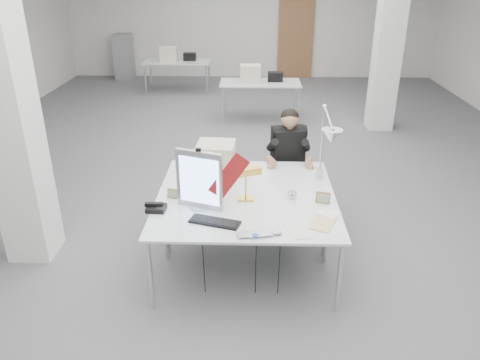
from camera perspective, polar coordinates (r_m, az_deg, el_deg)
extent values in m
cube|color=#515154|center=(6.93, 0.99, 0.08)|extent=(10.00, 14.00, 0.02)
cube|color=silver|center=(13.37, 1.45, 19.22)|extent=(10.00, 0.02, 3.20)
cube|color=white|center=(5.07, -26.42, 7.52)|extent=(0.45, 0.45, 3.20)
cube|color=white|center=(9.22, 17.64, 15.65)|extent=(0.45, 0.45, 3.20)
cube|color=brown|center=(13.41, 6.78, 16.72)|extent=(0.95, 0.08, 2.10)
cube|color=silver|center=(4.36, 0.65, -4.63)|extent=(1.80, 0.90, 0.02)
cube|color=silver|center=(5.16, 0.83, 0.27)|extent=(1.80, 0.90, 0.02)
cube|color=silver|center=(9.54, 2.49, 11.76)|extent=(1.60, 0.80, 0.02)
cube|color=silver|center=(11.84, -7.66, 14.11)|extent=(1.60, 0.80, 0.02)
cube|color=gray|center=(13.62, -13.99, 14.39)|extent=(0.45, 0.55, 1.20)
cube|color=#A9A9AE|center=(4.41, -4.97, 0.02)|extent=(0.45, 0.20, 0.58)
cube|color=maroon|center=(4.33, -1.33, 0.48)|extent=(0.39, 0.17, 0.45)
cube|color=black|center=(4.25, -3.09, -5.12)|extent=(0.49, 0.28, 0.02)
imported|color=silver|center=(4.03, 1.89, -6.92)|extent=(0.33, 0.24, 0.02)
ellipsoid|color=#AEAEB3|center=(4.08, 4.49, -6.42)|extent=(0.10, 0.07, 0.04)
cube|color=black|center=(4.52, -10.17, -3.40)|extent=(0.19, 0.17, 0.04)
cube|color=#AF884B|center=(4.72, -8.13, -1.63)|extent=(0.13, 0.05, 0.10)
cube|color=olive|center=(4.65, 10.08, -2.12)|extent=(0.15, 0.07, 0.11)
cylinder|color=#B6B7BC|center=(4.68, 6.37, -1.73)|extent=(0.10, 0.04, 0.09)
cube|color=silver|center=(4.16, 7.20, -6.12)|extent=(0.26, 0.32, 0.01)
cube|color=#D0BA7C|center=(4.29, 9.96, -5.30)|extent=(0.28, 0.32, 0.01)
cube|color=white|center=(4.48, 10.68, -3.98)|extent=(0.25, 0.24, 0.01)
cube|color=beige|center=(5.11, -2.93, 2.46)|extent=(0.42, 0.41, 0.38)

